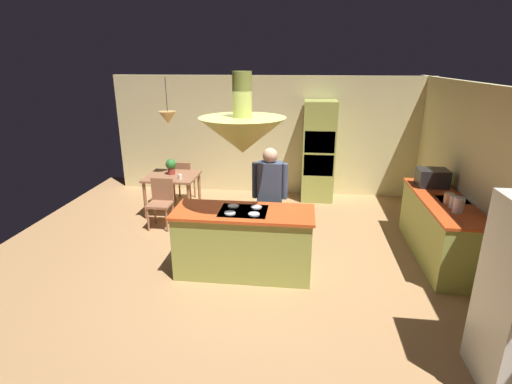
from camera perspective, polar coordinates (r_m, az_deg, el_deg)
ground at (r=5.85m, az=-1.46°, el=-10.54°), size 8.16×8.16×0.00m
wall_back at (r=8.68m, az=1.75°, el=8.19°), size 6.80×0.10×2.55m
wall_right at (r=6.20m, az=30.29°, el=1.30°), size 0.10×7.20×2.55m
kitchen_island at (r=5.46m, az=-1.80°, el=-7.26°), size 1.91×0.76×0.95m
counter_run_right at (r=6.48m, az=25.18°, el=-4.76°), size 0.73×2.15×0.93m
oven_tower at (r=8.30m, az=9.10°, el=5.84°), size 0.66×0.62×2.08m
dining_table at (r=7.69m, az=-12.08°, el=1.61°), size 0.96×0.88×0.76m
person_at_island at (r=5.84m, az=2.01°, el=-0.36°), size 0.53×0.22×1.66m
range_hood at (r=4.99m, az=-1.98°, el=8.58°), size 1.10×1.10×1.00m
pendant_light_over_table at (r=7.44m, az=-12.72°, el=10.56°), size 0.32×0.32×0.82m
chair_facing_island at (r=7.15m, az=-13.65°, el=-1.07°), size 0.40×0.40×0.87m
chair_by_back_wall at (r=8.34m, az=-10.59°, el=1.97°), size 0.40×0.40×0.87m
potted_plant_on_table at (r=7.70m, az=-12.27°, el=3.76°), size 0.20×0.20×0.30m
cup_on_table at (r=7.38m, az=-11.00°, el=2.20°), size 0.07×0.07×0.09m
canister_flour at (r=5.83m, az=27.42°, el=-1.71°), size 0.14×0.14×0.21m
canister_sugar at (r=5.99m, az=26.83°, el=-1.31°), size 0.10×0.10×0.17m
canister_tea at (r=6.15m, az=26.28°, el=-0.83°), size 0.13×0.13×0.15m
microwave_on_counter at (r=6.86m, az=24.29°, el=1.90°), size 0.46×0.36×0.28m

